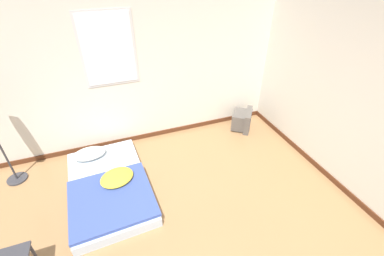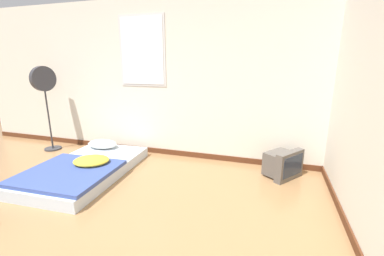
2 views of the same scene
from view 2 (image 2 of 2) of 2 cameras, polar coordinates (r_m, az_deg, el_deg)
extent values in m
cube|color=silver|center=(4.43, -7.34, 10.54)|extent=(7.70, 0.06, 2.60)
cube|color=#562D19|center=(4.65, -7.05, -5.10)|extent=(7.70, 0.02, 0.09)
cube|color=silver|center=(4.51, -11.02, 16.44)|extent=(0.83, 0.01, 1.15)
cube|color=white|center=(4.51, -11.05, 16.44)|extent=(0.76, 0.01, 1.08)
cube|color=silver|center=(4.10, -22.42, -8.44)|extent=(1.18, 1.92, 0.15)
ellipsoid|color=silver|center=(4.70, -19.27, -3.36)|extent=(0.54, 0.36, 0.14)
cube|color=#384C93|center=(3.82, -25.76, -8.89)|extent=(1.17, 1.13, 0.05)
ellipsoid|color=yellow|center=(3.93, -21.46, -6.75)|extent=(0.60, 0.55, 0.11)
cube|color=#56514C|center=(3.93, 18.62, -7.32)|extent=(0.45, 0.49, 0.32)
cube|color=#56514C|center=(3.84, 20.81, -7.81)|extent=(0.39, 0.48, 0.41)
cube|color=#283342|center=(3.81, 21.53, -7.90)|extent=(0.25, 0.34, 0.29)
cylinder|color=#333338|center=(5.52, -28.47, -4.01)|extent=(0.30, 0.30, 0.02)
cylinder|color=#333338|center=(5.38, -29.18, 1.63)|extent=(0.03, 0.03, 1.09)
cylinder|color=#333338|center=(5.29, -30.17, 9.46)|extent=(0.19, 0.45, 0.44)
camera|label=1|loc=(2.69, -84.92, 33.36)|focal=24.00mm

